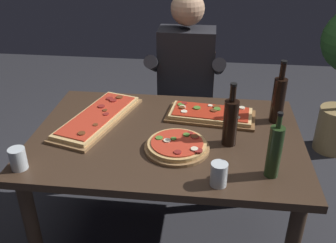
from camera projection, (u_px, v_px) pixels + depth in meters
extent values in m
plane|color=#2D2D33|center=(167.00, 237.00, 2.34)|extent=(6.40, 6.40, 0.00)
cube|color=#3D2B1E|center=(167.00, 138.00, 1.99)|extent=(1.40, 0.96, 0.04)
cylinder|color=#3D2B1E|center=(34.00, 235.00, 1.88)|extent=(0.07, 0.07, 0.70)
cylinder|color=#3D2B1E|center=(84.00, 148.00, 2.58)|extent=(0.07, 0.07, 0.70)
cylinder|color=#3D2B1E|center=(269.00, 160.00, 2.45)|extent=(0.07, 0.07, 0.70)
cube|color=brown|center=(211.00, 116.00, 2.14)|extent=(0.52, 0.28, 0.02)
cube|color=#DBB270|center=(211.00, 113.00, 2.13)|extent=(0.47, 0.25, 0.02)
cube|color=#B72D19|center=(211.00, 111.00, 2.13)|extent=(0.43, 0.22, 0.01)
cylinder|color=brown|center=(182.00, 108.00, 2.15)|extent=(0.03, 0.03, 0.01)
cylinder|color=#4C7F2D|center=(181.00, 104.00, 2.19)|extent=(0.04, 0.04, 0.00)
cylinder|color=beige|center=(210.00, 105.00, 2.18)|extent=(0.03, 0.03, 0.00)
cylinder|color=brown|center=(217.00, 107.00, 2.16)|extent=(0.04, 0.04, 0.01)
cylinder|color=beige|center=(237.00, 118.00, 2.05)|extent=(0.03, 0.03, 0.01)
cylinder|color=beige|center=(182.00, 107.00, 2.16)|extent=(0.04, 0.04, 0.01)
cylinder|color=beige|center=(184.00, 111.00, 2.12)|extent=(0.04, 0.04, 0.00)
cylinder|color=beige|center=(242.00, 108.00, 2.15)|extent=(0.03, 0.03, 0.01)
cylinder|color=#4C7F2D|center=(197.00, 108.00, 2.15)|extent=(0.04, 0.04, 0.01)
cylinder|color=maroon|center=(184.00, 103.00, 2.21)|extent=(0.03, 0.03, 0.01)
cylinder|color=#4C7F2D|center=(217.00, 109.00, 2.14)|extent=(0.04, 0.04, 0.01)
cylinder|color=brown|center=(214.00, 110.00, 2.12)|extent=(0.04, 0.04, 0.01)
cube|color=olive|center=(98.00, 119.00, 2.11)|extent=(0.41, 0.67, 0.02)
cube|color=#DBB270|center=(98.00, 116.00, 2.10)|extent=(0.37, 0.62, 0.02)
cube|color=red|center=(98.00, 114.00, 2.09)|extent=(0.33, 0.57, 0.01)
cylinder|color=maroon|center=(106.00, 114.00, 2.09)|extent=(0.03, 0.03, 0.00)
cylinder|color=maroon|center=(101.00, 106.00, 2.17)|extent=(0.04, 0.04, 0.01)
cylinder|color=maroon|center=(110.00, 99.00, 2.26)|extent=(0.04, 0.04, 0.01)
cylinder|color=brown|center=(82.00, 133.00, 1.90)|extent=(0.04, 0.04, 0.01)
cylinder|color=maroon|center=(113.00, 100.00, 2.24)|extent=(0.04, 0.04, 0.01)
cylinder|color=brown|center=(119.00, 97.00, 2.28)|extent=(0.04, 0.04, 0.01)
cylinder|color=brown|center=(95.00, 125.00, 1.98)|extent=(0.03, 0.03, 0.00)
cylinder|color=brown|center=(105.00, 110.00, 2.13)|extent=(0.03, 0.03, 0.00)
cylinder|color=olive|center=(177.00, 148.00, 1.85)|extent=(0.32, 0.32, 0.02)
cylinder|color=tan|center=(177.00, 145.00, 1.84)|extent=(0.29, 0.29, 0.02)
cylinder|color=red|center=(177.00, 143.00, 1.84)|extent=(0.26, 0.26, 0.01)
cylinder|color=#4C7F2D|center=(186.00, 135.00, 1.89)|extent=(0.03, 0.03, 0.01)
cylinder|color=maroon|center=(198.00, 151.00, 1.76)|extent=(0.04, 0.04, 0.01)
cylinder|color=brown|center=(195.00, 136.00, 1.88)|extent=(0.04, 0.04, 0.01)
cylinder|color=beige|center=(194.00, 149.00, 1.78)|extent=(0.04, 0.04, 0.01)
cylinder|color=#4C7F2D|center=(159.00, 138.00, 1.87)|extent=(0.04, 0.04, 0.00)
cylinder|color=maroon|center=(178.00, 152.00, 1.75)|extent=(0.04, 0.04, 0.01)
cylinder|color=maroon|center=(195.00, 137.00, 1.87)|extent=(0.04, 0.04, 0.01)
cylinder|color=maroon|center=(190.00, 133.00, 1.90)|extent=(0.03, 0.03, 0.01)
cylinder|color=#4C7F2D|center=(174.00, 139.00, 1.86)|extent=(0.03, 0.03, 0.01)
cylinder|color=beige|center=(167.00, 140.00, 1.84)|extent=(0.04, 0.04, 0.01)
cylinder|color=black|center=(278.00, 101.00, 2.05)|extent=(0.07, 0.07, 0.25)
cylinder|color=black|center=(283.00, 71.00, 1.97)|extent=(0.03, 0.03, 0.09)
cylinder|color=black|center=(284.00, 62.00, 1.94)|extent=(0.03, 0.03, 0.01)
cylinder|color=#233819|center=(274.00, 152.00, 1.62)|extent=(0.06, 0.06, 0.24)
cylinder|color=#233819|center=(279.00, 122.00, 1.54)|extent=(0.02, 0.02, 0.06)
cylinder|color=black|center=(280.00, 114.00, 1.53)|extent=(0.02, 0.02, 0.01)
cylinder|color=black|center=(230.00, 123.00, 1.84)|extent=(0.07, 0.07, 0.24)
cylinder|color=black|center=(233.00, 94.00, 1.77)|extent=(0.03, 0.03, 0.08)
cylinder|color=black|center=(234.00, 85.00, 1.75)|extent=(0.03, 0.03, 0.01)
cylinder|color=silver|center=(18.00, 159.00, 1.69)|extent=(0.08, 0.08, 0.10)
cylinder|color=#5B3814|center=(19.00, 163.00, 1.71)|extent=(0.06, 0.06, 0.05)
cylinder|color=silver|center=(219.00, 174.00, 1.59)|extent=(0.07, 0.07, 0.11)
cube|color=black|center=(185.00, 117.00, 2.80)|extent=(0.44, 0.44, 0.04)
cube|color=black|center=(188.00, 78.00, 2.87)|extent=(0.40, 0.04, 0.42)
cylinder|color=black|center=(156.00, 155.00, 2.77)|extent=(0.04, 0.04, 0.41)
cylinder|color=black|center=(209.00, 158.00, 2.73)|extent=(0.04, 0.04, 0.41)
cylinder|color=black|center=(163.00, 129.00, 3.10)|extent=(0.04, 0.04, 0.41)
cylinder|color=black|center=(210.00, 132.00, 3.06)|extent=(0.04, 0.04, 0.41)
cylinder|color=#23232D|center=(169.00, 153.00, 2.76)|extent=(0.11, 0.11, 0.45)
cylinder|color=#23232D|center=(196.00, 154.00, 2.74)|extent=(0.11, 0.11, 0.45)
cube|color=#23232D|center=(184.00, 114.00, 2.68)|extent=(0.34, 0.40, 0.12)
cube|color=#232328|center=(186.00, 66.00, 2.61)|extent=(0.38, 0.22, 0.52)
sphere|color=tan|center=(188.00, 9.00, 2.42)|extent=(0.22, 0.22, 0.22)
cylinder|color=#232328|center=(154.00, 64.00, 2.58)|extent=(0.09, 0.31, 0.21)
cylinder|color=#232328|center=(219.00, 66.00, 2.53)|extent=(0.09, 0.31, 0.21)
cylinder|color=tan|center=(334.00, 129.00, 3.13)|extent=(0.29, 0.29, 0.38)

